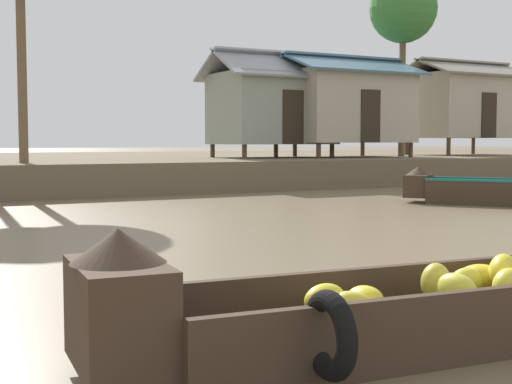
# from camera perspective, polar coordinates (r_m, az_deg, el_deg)

# --- Properties ---
(ground_plane) EXTENTS (300.00, 300.00, 0.00)m
(ground_plane) POSITION_cam_1_polar(r_m,az_deg,el_deg) (9.72, -4.11, -4.39)
(ground_plane) COLOR #726047
(banana_boat) EXTENTS (5.99, 1.45, 0.93)m
(banana_boat) POSITION_cam_1_polar(r_m,az_deg,el_deg) (5.51, 17.91, -7.90)
(banana_boat) COLOR #3D2D21
(banana_boat) RESTS_ON ground
(stilt_house_left) EXTENTS (4.52, 3.35, 3.71)m
(stilt_house_left) POSITION_cam_1_polar(r_m,az_deg,el_deg) (25.00, 1.27, 6.82)
(stilt_house_left) COLOR #4C3826
(stilt_house_left) RESTS_ON riverbank_strip
(stilt_house_mid_left) EXTENTS (5.03, 3.75, 3.66)m
(stilt_house_mid_left) POSITION_cam_1_polar(r_m,az_deg,el_deg) (26.01, 6.98, 6.88)
(stilt_house_mid_left) COLOR #4C3826
(stilt_house_mid_left) RESTS_ON riverbank_strip
(stilt_house_mid_right) EXTENTS (4.94, 3.41, 3.94)m
(stilt_house_mid_right) POSITION_cam_1_polar(r_m,az_deg,el_deg) (31.18, 16.24, 6.72)
(stilt_house_mid_right) COLOR #4C3826
(stilt_house_mid_right) RESTS_ON riverbank_strip
(palm_tree_mid) EXTENTS (2.51, 2.51, 6.74)m
(palm_tree_mid) POSITION_cam_1_polar(r_m,az_deg,el_deg) (27.83, 11.72, 14.07)
(palm_tree_mid) COLOR brown
(palm_tree_mid) RESTS_ON riverbank_strip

